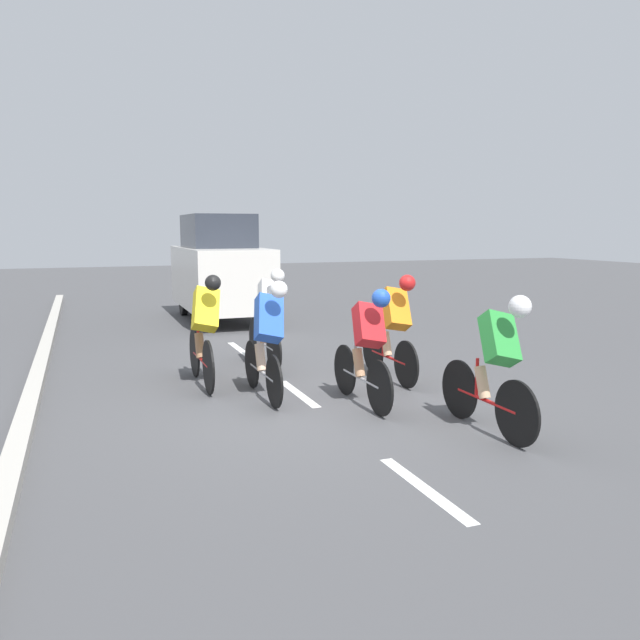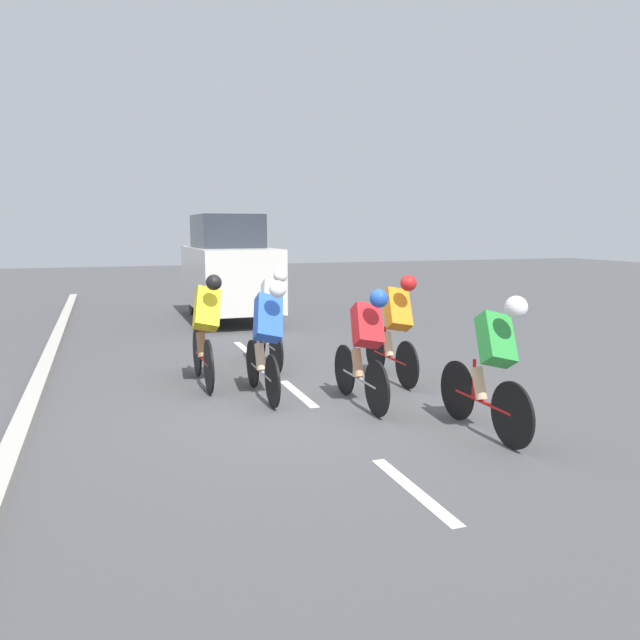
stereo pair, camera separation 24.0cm
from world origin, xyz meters
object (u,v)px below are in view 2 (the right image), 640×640
cyclist_yellow (206,328)px  cyclist_orange (396,325)px  cyclist_blue (266,336)px  support_car (229,269)px  cyclist_white (271,316)px  cyclist_green (493,361)px  cyclist_red (365,344)px

cyclist_yellow → cyclist_orange: size_ratio=1.05×
cyclist_blue → support_car: bearing=-97.2°
cyclist_yellow → support_car: size_ratio=0.45×
support_car → cyclist_yellow: bearing=76.1°
cyclist_yellow → cyclist_white: 1.36m
cyclist_orange → cyclist_yellow: bearing=-14.7°
cyclist_blue → cyclist_green: bearing=130.4°
cyclist_blue → cyclist_red: 1.26m
cyclist_white → cyclist_orange: (-1.41, 1.45, 0.01)m
cyclist_orange → cyclist_white: bearing=-45.8°
cyclist_red → cyclist_blue: bearing=-36.6°
cyclist_white → support_car: (-0.38, -5.26, 0.41)m
cyclist_blue → cyclist_white: bearing=-106.5°
support_car → cyclist_red: bearing=91.0°
cyclist_orange → support_car: size_ratio=0.43×
cyclist_yellow → cyclist_blue: (-0.61, 0.91, 0.00)m
cyclist_green → support_car: (0.95, -9.10, 0.42)m
cyclist_green → cyclist_red: bearing=-59.7°
cyclist_green → cyclist_red: (0.81, -1.39, -0.02)m
cyclist_yellow → cyclist_white: size_ratio=1.00×
cyclist_yellow → cyclist_white: cyclist_white is taller
cyclist_green → support_car: size_ratio=0.42×
cyclist_green → cyclist_white: (1.33, -3.84, 0.01)m
cyclist_white → cyclist_orange: size_ratio=1.04×
cyclist_orange → cyclist_red: 1.34m
cyclist_red → support_car: size_ratio=0.42×
cyclist_yellow → cyclist_orange: 2.61m
cyclist_green → cyclist_blue: (1.83, -2.15, 0.01)m
cyclist_yellow → cyclist_blue: cyclist_yellow is taller
cyclist_yellow → support_car: (-1.49, -6.04, 0.41)m
cyclist_orange → support_car: bearing=-81.3°
cyclist_yellow → cyclist_red: (-1.63, 1.67, -0.03)m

